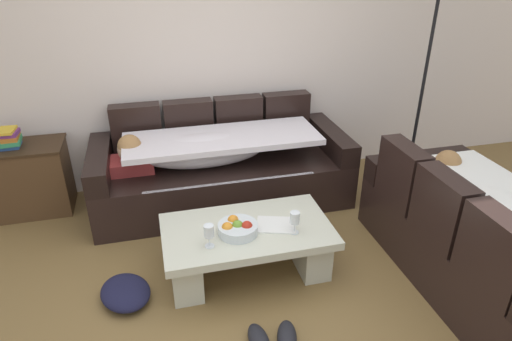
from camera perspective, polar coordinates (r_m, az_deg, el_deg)
name	(u,v)px	position (r m, az deg, el deg)	size (l,w,h in m)	color
ground_plane	(261,325)	(3.00, 0.59, -19.28)	(14.00, 14.00, 0.00)	brown
back_wall	(202,45)	(4.26, -7.03, 15.80)	(9.00, 0.10, 2.70)	silver
couch_along_wall	(218,168)	(4.10, -4.91, 0.33)	(2.29, 0.92, 0.88)	black
couch_near_window	(478,239)	(3.49, 26.73, -7.93)	(0.92, 1.82, 0.88)	black
coffee_table	(247,244)	(3.24, -1.13, -9.46)	(1.20, 0.68, 0.38)	beige
fruit_bowl	(237,228)	(3.09, -2.41, -7.39)	(0.28, 0.28, 0.10)	silver
wine_glass_near_left	(209,232)	(2.93, -6.10, -7.88)	(0.07, 0.07, 0.17)	silver
wine_glass_near_right	(295,219)	(3.06, 5.03, -6.21)	(0.07, 0.07, 0.17)	silver
open_magazine	(276,225)	(3.18, 2.64, -7.02)	(0.28, 0.21, 0.01)	white
side_cabinet	(27,179)	(4.41, -27.46, -0.97)	(0.72, 0.44, 0.64)	#4C331D
book_stack_on_cabinet	(9,138)	(4.27, -29.22, 3.64)	(0.19, 0.24, 0.16)	#2D569E
floor_lamp	(423,72)	(4.48, 20.80, 11.76)	(0.33, 0.31, 1.95)	black
pair_of_shoes	(273,339)	(2.86, 2.22, -20.93)	(0.33, 0.30, 0.09)	black
crumpled_garment	(126,292)	(3.24, -16.49, -14.86)	(0.40, 0.32, 0.12)	#191933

